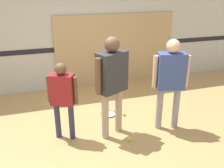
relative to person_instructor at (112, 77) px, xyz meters
name	(u,v)px	position (x,y,z in m)	size (l,w,h in m)	color
ground_plane	(102,132)	(-0.16, 0.09, -1.10)	(16.00, 16.00, 0.00)	tan
wall_back	(75,25)	(-0.16, 2.48, 0.50)	(16.00, 0.07, 3.20)	beige
wall_panel	(116,50)	(0.87, 2.42, -0.18)	(3.18, 0.05, 1.84)	tan
person_instructor	(112,77)	(0.00, 0.00, 0.00)	(0.62, 0.46, 1.77)	tan
person_student_left	(62,93)	(-0.82, 0.14, -0.24)	(0.48, 0.36, 1.38)	#2D334C
person_student_right	(171,76)	(1.04, -0.10, -0.05)	(0.62, 0.37, 1.69)	gray
racket_spare_on_floor	(109,114)	(0.14, 0.69, -1.09)	(0.42, 0.53, 0.03)	#28282D
tennis_ball_near_instructor	(130,139)	(0.23, -0.31, -1.06)	(0.07, 0.07, 0.07)	#CCE038
tennis_ball_by_spare_racket	(124,114)	(0.44, 0.56, -1.06)	(0.07, 0.07, 0.07)	#CCE038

